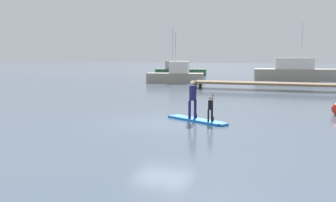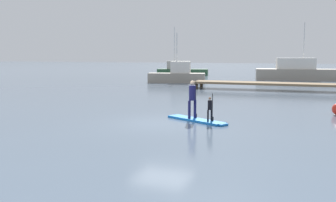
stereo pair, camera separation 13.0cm
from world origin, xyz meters
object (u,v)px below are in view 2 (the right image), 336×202
paddleboard_near (197,120)px  fishing_boat_white_large (297,71)px  paddler_adult (192,97)px  fishing_boat_green_midground (178,75)px  motor_boat_small_navy (181,70)px  paddler_child_solo (210,108)px

paddleboard_near → fishing_boat_white_large: (2.70, 31.93, 0.94)m
paddler_adult → fishing_boat_green_midground: (-8.64, 22.43, -0.29)m
fishing_boat_white_large → fishing_boat_green_midground: fishing_boat_white_large is taller
motor_boat_small_navy → fishing_boat_white_large: bearing=-16.6°
paddleboard_near → fishing_boat_green_midground: fishing_boat_green_midground is taller
paddleboard_near → paddler_child_solo: paddler_child_solo is taller
paddleboard_near → fishing_boat_white_large: 32.05m
fishing_boat_white_large → fishing_boat_green_midground: 14.90m
paddler_adult → paddleboard_near: bearing=-29.6°
paddler_adult → motor_boat_small_navy: size_ratio=0.23×
fishing_boat_white_large → motor_boat_small_navy: bearing=163.4°
fishing_boat_green_midground → motor_boat_small_navy: bearing=107.4°
paddler_adult → fishing_boat_green_midground: 24.04m
paddler_adult → motor_boat_small_navy: bearing=109.7°
paddleboard_near → motor_boat_small_navy: 39.07m
paddleboard_near → motor_boat_small_navy: size_ratio=0.42×
paddleboard_near → paddler_adult: bearing=150.4°
fishing_boat_white_large → motor_boat_small_navy: motor_boat_small_navy is taller
paddler_child_solo → motor_boat_small_navy: motor_boat_small_navy is taller
fishing_boat_white_large → fishing_boat_green_midground: size_ratio=1.60×
paddler_adult → motor_boat_small_navy: 38.83m
paddler_child_solo → fishing_boat_white_large: bearing=86.4°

